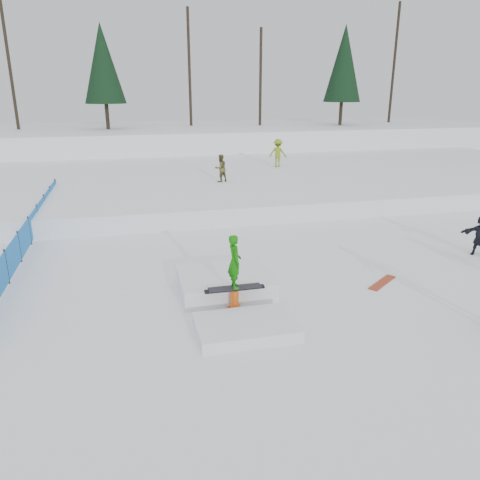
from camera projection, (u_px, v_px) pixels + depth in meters
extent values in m
plane|color=white|center=(240.00, 300.00, 13.03)|extent=(120.00, 120.00, 0.00)
cube|color=white|center=(158.00, 141.00, 40.35)|extent=(60.00, 14.00, 2.40)
cube|color=white|center=(176.00, 180.00, 27.67)|extent=(50.00, 18.00, 0.80)
cube|color=blue|center=(30.00, 230.00, 17.49)|extent=(0.03, 16.00, 0.95)
cylinder|color=black|center=(7.00, 267.00, 13.98)|extent=(0.05, 0.05, 1.10)
cylinder|color=black|center=(19.00, 246.00, 15.74)|extent=(0.05, 0.05, 1.10)
cylinder|color=black|center=(30.00, 230.00, 17.49)|extent=(0.05, 0.05, 1.10)
cylinder|color=black|center=(38.00, 217.00, 19.24)|extent=(0.05, 0.05, 1.10)
cylinder|color=black|center=(45.00, 206.00, 21.00)|extent=(0.05, 0.05, 1.10)
cylinder|color=black|center=(51.00, 197.00, 22.75)|extent=(0.05, 0.05, 1.10)
cylinder|color=black|center=(56.00, 189.00, 24.51)|extent=(0.05, 0.05, 1.10)
cylinder|color=black|center=(9.00, 63.00, 35.94)|extent=(0.24, 0.24, 10.00)
cylinder|color=black|center=(107.00, 116.00, 37.38)|extent=(0.30, 0.30, 2.00)
cone|color=black|center=(103.00, 63.00, 36.14)|extent=(3.20, 3.20, 5.95)
cylinder|color=black|center=(189.00, 68.00, 39.62)|extent=(0.24, 0.24, 9.50)
cylinder|color=black|center=(261.00, 78.00, 40.28)|extent=(0.24, 0.24, 8.00)
cylinder|color=black|center=(341.00, 114.00, 41.40)|extent=(0.30, 0.30, 2.00)
cone|color=black|center=(344.00, 64.00, 40.10)|extent=(3.20, 3.20, 6.30)
cylinder|color=black|center=(394.00, 64.00, 43.26)|extent=(0.24, 0.24, 10.50)
imported|color=brown|center=(221.00, 168.00, 24.96)|extent=(0.87, 0.78, 1.45)
imported|color=olive|center=(278.00, 153.00, 29.60)|extent=(1.30, 1.13, 1.74)
cube|color=maroon|center=(382.00, 283.00, 14.18)|extent=(1.29, 1.06, 0.03)
cube|color=white|center=(225.00, 282.00, 13.55)|extent=(2.60, 2.20, 0.54)
cube|color=white|center=(246.00, 327.00, 11.28)|extent=(2.40, 1.60, 0.30)
cylinder|color=orange|center=(235.00, 310.00, 12.42)|extent=(0.44, 0.44, 0.06)
cylinder|color=orange|center=(235.00, 301.00, 12.34)|extent=(0.20, 0.20, 0.60)
cube|color=black|center=(235.00, 289.00, 12.23)|extent=(1.60, 0.16, 0.06)
cube|color=black|center=(235.00, 287.00, 12.22)|extent=(1.40, 0.28, 0.03)
imported|color=#0F6E06|center=(235.00, 261.00, 11.99)|extent=(0.34, 0.52, 1.42)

